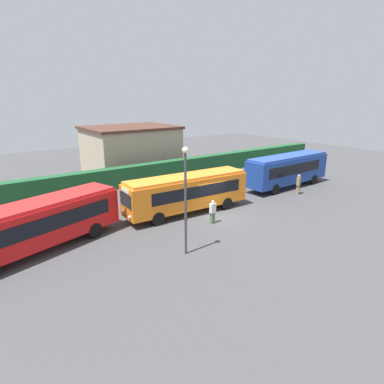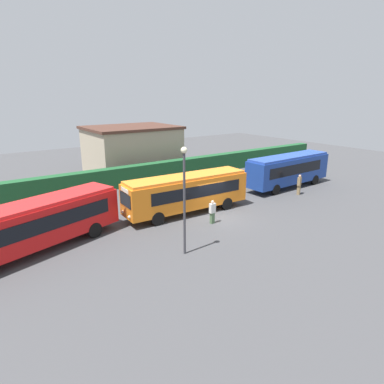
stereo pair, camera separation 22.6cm
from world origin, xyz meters
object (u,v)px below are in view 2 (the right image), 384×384
at_px(bus_orange, 187,192).
at_px(person_right, 299,184).
at_px(bus_red, 35,223).
at_px(person_left, 153,197).
at_px(bus_blue, 288,169).
at_px(person_center, 212,211).
at_px(lamppost, 184,190).

height_order(bus_orange, person_right, bus_orange).
relative_size(bus_red, person_left, 5.86).
distance_m(person_left, person_right, 13.65).
bearing_deg(person_left, bus_blue, -60.39).
height_order(bus_red, person_left, bus_red).
height_order(person_center, person_right, person_right).
bearing_deg(person_left, bus_orange, -109.40).
distance_m(person_right, lamppost, 16.09).
distance_m(person_left, person_center, 5.71).
xyz_separation_m(bus_red, bus_blue, (23.47, 0.66, 0.09)).
xyz_separation_m(bus_orange, lamppost, (-4.09, -5.65, 2.11)).
distance_m(bus_blue, person_left, 14.33).
bearing_deg(bus_red, person_left, 179.14).
xyz_separation_m(bus_red, lamppost, (6.86, -5.40, 2.11)).
bearing_deg(bus_red, bus_orange, 163.79).
bearing_deg(person_right, person_left, 51.56).
distance_m(bus_orange, bus_blue, 12.53).
distance_m(bus_orange, person_center, 2.99).
height_order(person_left, lamppost, lamppost).
distance_m(bus_blue, person_center, 12.75).
bearing_deg(person_left, lamppost, -158.58).
distance_m(person_center, lamppost, 5.93).
distance_m(bus_red, person_left, 9.78).
bearing_deg(bus_blue, bus_orange, -179.37).
xyz_separation_m(bus_orange, person_center, (0.24, -2.86, -0.85)).
bearing_deg(person_center, person_right, 91.58).
relative_size(person_right, lamppost, 0.30).
height_order(bus_red, lamppost, lamppost).
height_order(bus_red, bus_blue, bus_blue).
bearing_deg(bus_orange, bus_blue, -175.50).
distance_m(bus_blue, person_right, 2.74).
xyz_separation_m(person_center, lamppost, (-4.32, -2.79, 2.95)).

